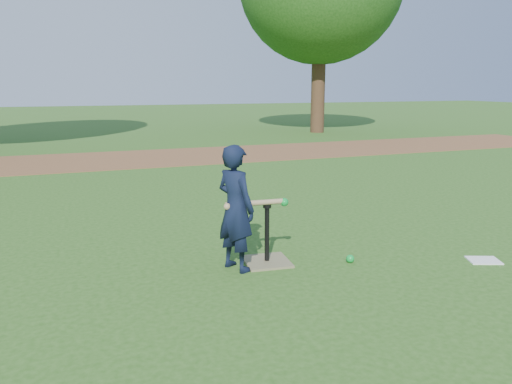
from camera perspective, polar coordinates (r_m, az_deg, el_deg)
name	(u,v)px	position (r m, az deg, el deg)	size (l,w,h in m)	color
ground	(299,254)	(5.19, 4.90, -7.12)	(80.00, 80.00, 0.00)	#285116
dirt_strip	(163,157)	(12.22, -10.53, 3.93)	(24.00, 3.00, 0.01)	brown
child	(236,208)	(4.62, -2.34, -1.86)	(0.43, 0.28, 1.19)	black
wiffle_ball_ground	(350,259)	(5.02, 10.72, -7.50)	(0.08, 0.08, 0.08)	#0D9632
clipboard	(484,260)	(5.48, 24.57, -7.11)	(0.30, 0.23, 0.01)	white
batting_tee	(267,252)	(4.91, 1.25, -6.86)	(0.47, 0.47, 0.61)	olive
swing_action	(259,203)	(4.71, 0.37, -1.28)	(0.65, 0.12, 0.08)	tan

